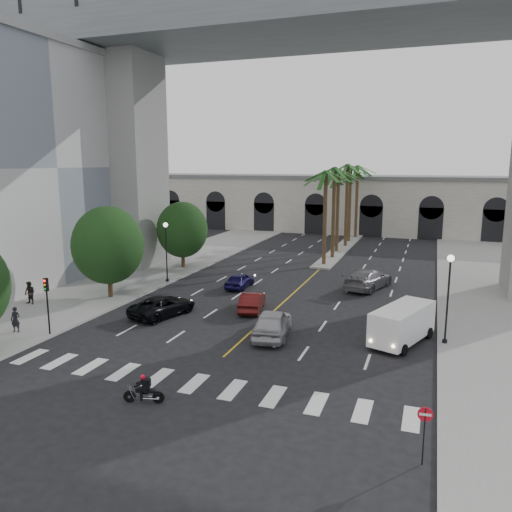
{
  "coord_description": "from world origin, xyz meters",
  "views": [
    {
      "loc": [
        10.34,
        -21.59,
        10.46
      ],
      "look_at": [
        0.47,
        6.0,
        4.94
      ],
      "focal_mm": 35.0,
      "sensor_mm": 36.0,
      "label": 1
    }
  ],
  "objects_px": {
    "traffic_signal_far": "(47,296)",
    "pedestrian_b": "(30,293)",
    "lamp_post_left_far": "(166,247)",
    "car_e": "(240,280)",
    "car_d": "(368,279)",
    "car_c": "(163,306)",
    "pedestrian_a": "(15,320)",
    "motorcycle_rider": "(145,390)",
    "cargo_van": "(402,323)",
    "car_b": "(252,301)",
    "lamp_post_right": "(448,291)",
    "do_not_enter_sign": "(425,423)",
    "car_a": "(272,323)"
  },
  "relations": [
    {
      "from": "car_e",
      "to": "pedestrian_b",
      "type": "distance_m",
      "value": 16.25
    },
    {
      "from": "car_c",
      "to": "pedestrian_a",
      "type": "xyz_separation_m",
      "value": [
        -6.6,
        -6.4,
        0.24
      ]
    },
    {
      "from": "motorcycle_rider",
      "to": "car_e",
      "type": "relative_size",
      "value": 0.46
    },
    {
      "from": "pedestrian_b",
      "to": "lamp_post_left_far",
      "type": "bearing_deg",
      "value": 62.96
    },
    {
      "from": "traffic_signal_far",
      "to": "pedestrian_b",
      "type": "xyz_separation_m",
      "value": [
        -6.04,
        4.76,
        -1.52
      ]
    },
    {
      "from": "lamp_post_right",
      "to": "car_d",
      "type": "relative_size",
      "value": 0.92
    },
    {
      "from": "car_e",
      "to": "pedestrian_a",
      "type": "height_order",
      "value": "pedestrian_a"
    },
    {
      "from": "motorcycle_rider",
      "to": "car_d",
      "type": "distance_m",
      "value": 24.77
    },
    {
      "from": "motorcycle_rider",
      "to": "car_d",
      "type": "height_order",
      "value": "car_d"
    },
    {
      "from": "lamp_post_left_far",
      "to": "car_d",
      "type": "distance_m",
      "value": 17.49
    },
    {
      "from": "car_c",
      "to": "pedestrian_a",
      "type": "bearing_deg",
      "value": 60.25
    },
    {
      "from": "car_a",
      "to": "car_b",
      "type": "bearing_deg",
      "value": -65.95
    },
    {
      "from": "traffic_signal_far",
      "to": "pedestrian_b",
      "type": "height_order",
      "value": "traffic_signal_far"
    },
    {
      "from": "lamp_post_left_far",
      "to": "car_d",
      "type": "relative_size",
      "value": 0.92
    },
    {
      "from": "traffic_signal_far",
      "to": "cargo_van",
      "type": "height_order",
      "value": "traffic_signal_far"
    },
    {
      "from": "do_not_enter_sign",
      "to": "pedestrian_b",
      "type": "bearing_deg",
      "value": 153.8
    },
    {
      "from": "pedestrian_b",
      "to": "do_not_enter_sign",
      "type": "relative_size",
      "value": 0.78
    },
    {
      "from": "lamp_post_left_far",
      "to": "do_not_enter_sign",
      "type": "height_order",
      "value": "lamp_post_left_far"
    },
    {
      "from": "motorcycle_rider",
      "to": "pedestrian_a",
      "type": "relative_size",
      "value": 1.14
    },
    {
      "from": "traffic_signal_far",
      "to": "motorcycle_rider",
      "type": "xyz_separation_m",
      "value": [
        10.14,
        -5.49,
        -1.91
      ]
    },
    {
      "from": "lamp_post_right",
      "to": "car_a",
      "type": "relative_size",
      "value": 1.08
    },
    {
      "from": "cargo_van",
      "to": "do_not_enter_sign",
      "type": "bearing_deg",
      "value": -62.47
    },
    {
      "from": "motorcycle_rider",
      "to": "car_a",
      "type": "distance_m",
      "value": 10.39
    },
    {
      "from": "cargo_van",
      "to": "car_a",
      "type": "bearing_deg",
      "value": -148.62
    },
    {
      "from": "lamp_post_left_far",
      "to": "car_d",
      "type": "height_order",
      "value": "lamp_post_left_far"
    },
    {
      "from": "lamp_post_right",
      "to": "car_d",
      "type": "bearing_deg",
      "value": 116.45
    },
    {
      "from": "pedestrian_a",
      "to": "pedestrian_b",
      "type": "relative_size",
      "value": 0.93
    },
    {
      "from": "lamp_post_left_far",
      "to": "car_d",
      "type": "xyz_separation_m",
      "value": [
        16.89,
        3.88,
        -2.37
      ]
    },
    {
      "from": "motorcycle_rider",
      "to": "car_c",
      "type": "xyz_separation_m",
      "value": [
        -5.75,
        11.48,
        0.09
      ]
    },
    {
      "from": "lamp_post_left_far",
      "to": "car_e",
      "type": "bearing_deg",
      "value": 4.68
    },
    {
      "from": "lamp_post_right",
      "to": "motorcycle_rider",
      "type": "relative_size",
      "value": 2.97
    },
    {
      "from": "pedestrian_a",
      "to": "do_not_enter_sign",
      "type": "xyz_separation_m",
      "value": [
        24.01,
        -5.77,
        0.64
      ]
    },
    {
      "from": "lamp_post_left_far",
      "to": "motorcycle_rider",
      "type": "height_order",
      "value": "lamp_post_left_far"
    },
    {
      "from": "lamp_post_left_far",
      "to": "pedestrian_b",
      "type": "relative_size",
      "value": 3.17
    },
    {
      "from": "car_c",
      "to": "car_d",
      "type": "height_order",
      "value": "car_d"
    },
    {
      "from": "motorcycle_rider",
      "to": "car_e",
      "type": "bearing_deg",
      "value": 84.67
    },
    {
      "from": "motorcycle_rider",
      "to": "car_b",
      "type": "height_order",
      "value": "car_b"
    },
    {
      "from": "car_d",
      "to": "do_not_enter_sign",
      "type": "bearing_deg",
      "value": 118.36
    },
    {
      "from": "car_b",
      "to": "pedestrian_a",
      "type": "bearing_deg",
      "value": 26.93
    },
    {
      "from": "motorcycle_rider",
      "to": "pedestrian_a",
      "type": "bearing_deg",
      "value": 142.33
    },
    {
      "from": "car_c",
      "to": "car_e",
      "type": "relative_size",
      "value": 1.29
    },
    {
      "from": "car_b",
      "to": "motorcycle_rider",
      "type": "bearing_deg",
      "value": 79.65
    },
    {
      "from": "motorcycle_rider",
      "to": "cargo_van",
      "type": "bearing_deg",
      "value": 33.22
    },
    {
      "from": "lamp_post_right",
      "to": "pedestrian_b",
      "type": "height_order",
      "value": "lamp_post_right"
    },
    {
      "from": "traffic_signal_far",
      "to": "pedestrian_a",
      "type": "height_order",
      "value": "traffic_signal_far"
    },
    {
      "from": "traffic_signal_far",
      "to": "pedestrian_b",
      "type": "bearing_deg",
      "value": 141.74
    },
    {
      "from": "motorcycle_rider",
      "to": "car_a",
      "type": "bearing_deg",
      "value": 59.88
    },
    {
      "from": "traffic_signal_far",
      "to": "car_e",
      "type": "distance_m",
      "value": 16.51
    },
    {
      "from": "motorcycle_rider",
      "to": "car_a",
      "type": "relative_size",
      "value": 0.36
    },
    {
      "from": "traffic_signal_far",
      "to": "cargo_van",
      "type": "bearing_deg",
      "value": 16.46
    }
  ]
}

